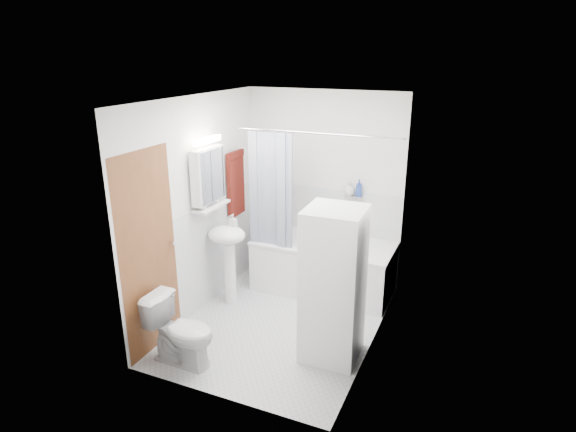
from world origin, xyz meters
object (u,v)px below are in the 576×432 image
at_px(washer_dryer, 333,285).
at_px(toilet, 181,331).
at_px(bathtub, 324,263).
at_px(sink, 228,247).

xyz_separation_m(washer_dryer, toilet, (-1.26, -0.68, -0.42)).
relative_size(washer_dryer, toilet, 2.25).
xyz_separation_m(bathtub, sink, (-0.91, -0.73, 0.35)).
height_order(sink, washer_dryer, washer_dryer).
distance_m(bathtub, sink, 1.22).
height_order(washer_dryer, toilet, washer_dryer).
distance_m(washer_dryer, toilet, 1.49).
bearing_deg(sink, toilet, -81.77).
relative_size(sink, toilet, 1.56).
bearing_deg(sink, washer_dryer, -19.66).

